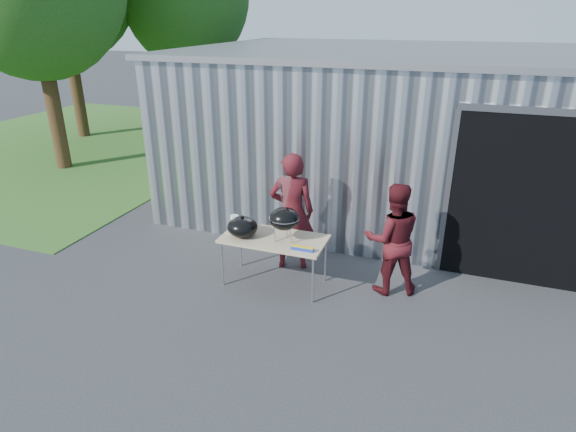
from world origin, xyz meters
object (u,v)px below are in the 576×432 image
at_px(kettle_grill, 284,213).
at_px(folding_table, 274,240).
at_px(person_cook, 292,212).
at_px(person_bystander, 392,239).

bearing_deg(kettle_grill, folding_table, 169.31).
relative_size(person_cook, person_bystander, 1.13).
xyz_separation_m(kettle_grill, person_bystander, (1.45, 0.42, -0.35)).
height_order(folding_table, person_cook, person_cook).
bearing_deg(person_cook, folding_table, 66.03).
relative_size(folding_table, person_bystander, 0.91).
bearing_deg(person_bystander, person_cook, -28.12).
height_order(kettle_grill, person_cook, person_cook).
bearing_deg(kettle_grill, person_bystander, 16.21).
height_order(folding_table, kettle_grill, kettle_grill).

